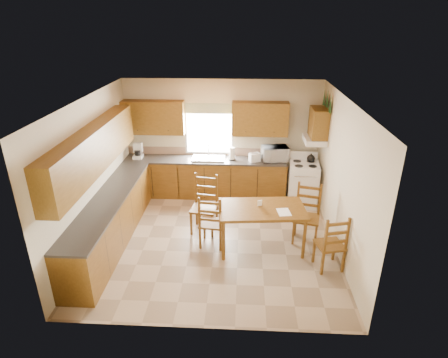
{
  "coord_description": "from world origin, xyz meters",
  "views": [
    {
      "loc": [
        0.5,
        -6.15,
        4.0
      ],
      "look_at": [
        0.15,
        0.3,
        1.15
      ],
      "focal_mm": 30.0,
      "sensor_mm": 36.0,
      "label": 1
    }
  ],
  "objects_px": {
    "stove": "(303,184)",
    "chair_far_left": "(204,205)",
    "chair_near_right": "(330,241)",
    "chair_far_right": "(307,215)",
    "microwave": "(275,154)",
    "chair_near_left": "(212,220)",
    "dining_table": "(261,228)"
  },
  "relations": [
    {
      "from": "microwave",
      "to": "chair_far_left",
      "type": "bearing_deg",
      "value": -141.22
    },
    {
      "from": "microwave",
      "to": "dining_table",
      "type": "distance_m",
      "value": 2.29
    },
    {
      "from": "stove",
      "to": "dining_table",
      "type": "distance_m",
      "value": 2.09
    },
    {
      "from": "stove",
      "to": "chair_far_left",
      "type": "relative_size",
      "value": 0.83
    },
    {
      "from": "chair_near_right",
      "to": "stove",
      "type": "bearing_deg",
      "value": -100.99
    },
    {
      "from": "chair_far_left",
      "to": "chair_far_right",
      "type": "relative_size",
      "value": 1.03
    },
    {
      "from": "chair_near_left",
      "to": "chair_far_left",
      "type": "xyz_separation_m",
      "value": [
        -0.2,
        0.48,
        0.05
      ]
    },
    {
      "from": "chair_near_left",
      "to": "dining_table",
      "type": "bearing_deg",
      "value": -175.72
    },
    {
      "from": "stove",
      "to": "chair_far_left",
      "type": "height_order",
      "value": "chair_far_left"
    },
    {
      "from": "stove",
      "to": "chair_near_right",
      "type": "relative_size",
      "value": 0.92
    },
    {
      "from": "chair_near_left",
      "to": "chair_far_left",
      "type": "bearing_deg",
      "value": -60.6
    },
    {
      "from": "chair_far_right",
      "to": "dining_table",
      "type": "bearing_deg",
      "value": -149.43
    },
    {
      "from": "chair_near_left",
      "to": "stove",
      "type": "bearing_deg",
      "value": -130.07
    },
    {
      "from": "microwave",
      "to": "dining_table",
      "type": "xyz_separation_m",
      "value": [
        -0.36,
        -2.16,
        -0.67
      ]
    },
    {
      "from": "dining_table",
      "to": "chair_far_left",
      "type": "relative_size",
      "value": 1.34
    },
    {
      "from": "chair_far_left",
      "to": "chair_near_left",
      "type": "bearing_deg",
      "value": -58.37
    },
    {
      "from": "chair_near_left",
      "to": "chair_near_right",
      "type": "relative_size",
      "value": 1.01
    },
    {
      "from": "stove",
      "to": "chair_near_left",
      "type": "bearing_deg",
      "value": -131.98
    },
    {
      "from": "chair_near_right",
      "to": "chair_far_right",
      "type": "relative_size",
      "value": 0.93
    },
    {
      "from": "chair_near_right",
      "to": "chair_far_left",
      "type": "xyz_separation_m",
      "value": [
        -2.23,
        1.07,
        0.06
      ]
    },
    {
      "from": "stove",
      "to": "microwave",
      "type": "xyz_separation_m",
      "value": [
        -0.64,
        0.32,
        0.61
      ]
    },
    {
      "from": "microwave",
      "to": "chair_near_right",
      "type": "relative_size",
      "value": 0.53
    },
    {
      "from": "stove",
      "to": "chair_far_left",
      "type": "distance_m",
      "value": 2.49
    },
    {
      "from": "stove",
      "to": "chair_near_right",
      "type": "bearing_deg",
      "value": -82.12
    },
    {
      "from": "dining_table",
      "to": "chair_far_left",
      "type": "xyz_separation_m",
      "value": [
        -1.11,
        0.52,
        0.16
      ]
    },
    {
      "from": "dining_table",
      "to": "chair_near_left",
      "type": "relative_size",
      "value": 1.46
    },
    {
      "from": "chair_far_left",
      "to": "dining_table",
      "type": "bearing_deg",
      "value": -16.01
    },
    {
      "from": "microwave",
      "to": "chair_near_left",
      "type": "xyz_separation_m",
      "value": [
        -1.27,
        -2.11,
        -0.56
      ]
    },
    {
      "from": "chair_near_left",
      "to": "chair_far_right",
      "type": "bearing_deg",
      "value": -165.79
    },
    {
      "from": "chair_near_right",
      "to": "chair_far_right",
      "type": "height_order",
      "value": "chair_far_right"
    },
    {
      "from": "stove",
      "to": "chair_far_left",
      "type": "bearing_deg",
      "value": -143.2
    },
    {
      "from": "microwave",
      "to": "chair_near_left",
      "type": "distance_m",
      "value": 2.53
    }
  ]
}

